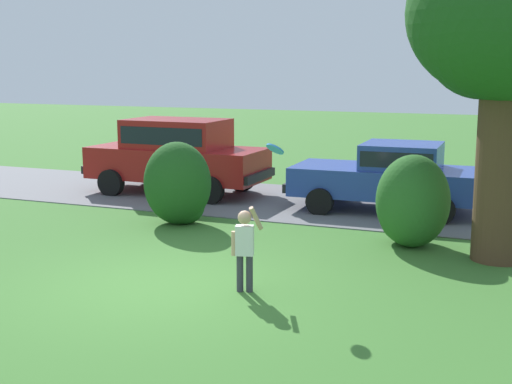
{
  "coord_description": "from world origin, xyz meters",
  "views": [
    {
      "loc": [
        5.06,
        -8.77,
        3.26
      ],
      "look_at": [
        0.63,
        2.21,
        1.1
      ],
      "focal_mm": 48.77,
      "sensor_mm": 36.0,
      "label": 1
    }
  ],
  "objects_px": {
    "parked_sedan": "(391,174)",
    "parked_suv": "(177,152)",
    "frisbee": "(275,149)",
    "child_thrower": "(245,244)"
  },
  "relations": [
    {
      "from": "child_thrower",
      "to": "parked_suv",
      "type": "bearing_deg",
      "value": 125.21
    },
    {
      "from": "parked_suv",
      "to": "frisbee",
      "type": "relative_size",
      "value": 14.87
    },
    {
      "from": "parked_suv",
      "to": "child_thrower",
      "type": "distance_m",
      "value": 8.11
    },
    {
      "from": "frisbee",
      "to": "parked_sedan",
      "type": "bearing_deg",
      "value": 84.54
    },
    {
      "from": "frisbee",
      "to": "parked_suv",
      "type": "bearing_deg",
      "value": 128.92
    },
    {
      "from": "parked_sedan",
      "to": "frisbee",
      "type": "bearing_deg",
      "value": -95.46
    },
    {
      "from": "parked_suv",
      "to": "child_thrower",
      "type": "xyz_separation_m",
      "value": [
        4.67,
        -6.62,
        -0.36
      ]
    },
    {
      "from": "parked_sedan",
      "to": "parked_suv",
      "type": "height_order",
      "value": "parked_suv"
    },
    {
      "from": "parked_sedan",
      "to": "child_thrower",
      "type": "height_order",
      "value": "parked_sedan"
    },
    {
      "from": "frisbee",
      "to": "child_thrower",
      "type": "bearing_deg",
      "value": -120.1
    }
  ]
}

